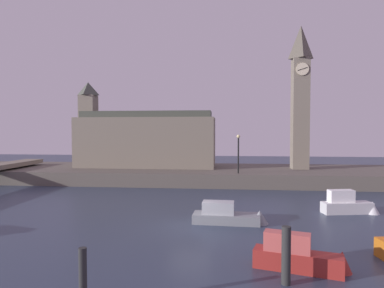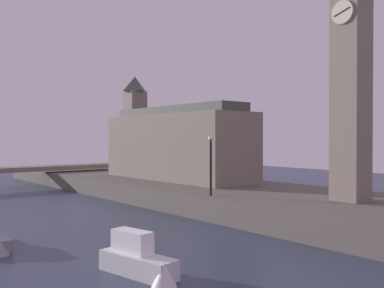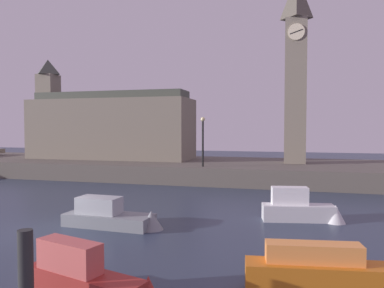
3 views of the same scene
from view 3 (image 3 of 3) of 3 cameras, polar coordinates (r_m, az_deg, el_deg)
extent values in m
plane|color=#2D384C|center=(18.78, -20.44, -12.15)|extent=(120.00, 120.00, 0.00)
cube|color=#5B544C|center=(36.56, -1.90, -3.71)|extent=(70.00, 12.00, 1.50)
cube|color=slate|center=(35.25, 15.42, 7.66)|extent=(1.87, 1.87, 12.85)
cylinder|color=beige|center=(35.11, 15.53, 16.07)|extent=(1.42, 0.12, 1.42)
cube|color=black|center=(35.04, 15.53, 16.10)|extent=(1.10, 0.04, 0.40)
cube|color=slate|center=(40.04, -12.15, 2.21)|extent=(16.89, 5.44, 6.08)
cube|color=slate|center=(43.99, -20.89, 3.99)|extent=(1.91, 1.91, 8.94)
pyramid|color=#474C42|center=(44.45, -21.00, 10.81)|extent=(2.10, 2.10, 1.64)
cube|color=#42473D|center=(40.17, -12.19, 7.12)|extent=(16.04, 3.26, 0.80)
cylinder|color=black|center=(30.89, 1.65, 0.00)|extent=(0.16, 0.16, 3.71)
sphere|color=#F2E099|center=(30.87, 1.66, 3.77)|extent=(0.36, 0.36, 0.36)
cylinder|color=#2B2B2B|center=(10.26, -23.86, -18.00)|extent=(0.36, 0.36, 2.28)
cube|color=orange|center=(11.83, 20.92, -18.72)|extent=(5.06, 1.63, 0.90)
cube|color=#FF9947|center=(11.55, 17.92, -15.41)|extent=(2.72, 1.02, 0.55)
cube|color=maroon|center=(11.20, -15.99, -20.14)|extent=(3.79, 1.87, 0.81)
cube|color=#CC5651|center=(11.13, -18.06, -15.80)|extent=(2.02, 1.13, 0.82)
cube|color=gray|center=(18.67, -12.46, -11.19)|extent=(4.35, 1.74, 0.60)
cube|color=#A8ADB2|center=(18.76, -13.89, -8.98)|extent=(2.08, 1.18, 0.79)
cone|color=gray|center=(17.80, -6.20, -11.73)|extent=(1.46, 1.46, 1.07)
cube|color=silver|center=(20.00, 15.79, -9.99)|extent=(3.68, 1.68, 0.81)
cube|color=white|center=(19.84, 14.58, -7.59)|extent=(1.89, 1.05, 0.88)
cone|color=silver|center=(20.10, 20.94, -9.88)|extent=(1.10, 1.10, 0.89)
camera|label=1|loc=(10.35, -110.01, 6.34)|focal=31.79mm
camera|label=2|loc=(18.16, 70.39, 3.07)|focal=40.90mm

